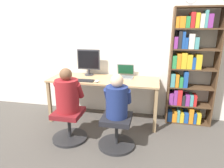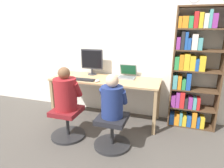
{
  "view_description": "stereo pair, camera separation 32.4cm",
  "coord_description": "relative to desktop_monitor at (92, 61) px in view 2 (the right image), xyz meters",
  "views": [
    {
      "loc": [
        0.84,
        -2.92,
        1.68
      ],
      "look_at": [
        0.19,
        0.12,
        0.75
      ],
      "focal_mm": 32.0,
      "sensor_mm": 36.0,
      "label": 1
    },
    {
      "loc": [
        1.16,
        -2.84,
        1.68
      ],
      "look_at": [
        0.19,
        0.12,
        0.75
      ],
      "focal_mm": 32.0,
      "sensor_mm": 36.0,
      "label": 2
    }
  ],
  "objects": [
    {
      "name": "laptop",
      "position": [
        0.68,
        -0.01,
        -0.21
      ],
      "size": [
        0.31,
        0.31,
        0.23
      ],
      "color": "gray",
      "rests_on": "desk"
    },
    {
      "name": "desktop_monitor",
      "position": [
        0.0,
        0.0,
        0.0
      ],
      "size": [
        0.43,
        0.17,
        0.48
      ],
      "color": "#333338",
      "rests_on": "desk"
    },
    {
      "name": "office_chair_left",
      "position": [
        -0.01,
        -0.97,
        -0.78
      ],
      "size": [
        0.53,
        0.53,
        0.46
      ],
      "color": "#262628",
      "rests_on": "ground_plane"
    },
    {
      "name": "person_at_monitor",
      "position": [
        -0.01,
        -0.97,
        -0.29
      ],
      "size": [
        0.41,
        0.34,
        0.64
      ],
      "color": "maroon",
      "rests_on": "office_chair_left"
    },
    {
      "name": "computer_mouse_by_keyboard",
      "position": [
        0.28,
        -0.44,
        -0.24
      ],
      "size": [
        0.07,
        0.1,
        0.04
      ],
      "color": "silver",
      "rests_on": "desk"
    },
    {
      "name": "person_at_laptop",
      "position": [
        0.72,
        -1.0,
        -0.31
      ],
      "size": [
        0.37,
        0.31,
        0.6
      ],
      "color": "navy",
      "rests_on": "office_chair_right"
    },
    {
      "name": "bookshelf",
      "position": [
        1.74,
        -0.02,
        -0.07
      ],
      "size": [
        0.75,
        0.3,
        1.95
      ],
      "color": "#513823",
      "rests_on": "ground_plane"
    },
    {
      "name": "keyboard",
      "position": [
        -0.0,
        -0.42,
        -0.24
      ],
      "size": [
        0.44,
        0.13,
        0.03
      ],
      "color": "#232326",
      "rests_on": "desk"
    },
    {
      "name": "desk",
      "position": [
        0.34,
        -0.21,
        -0.33
      ],
      "size": [
        1.9,
        0.67,
        0.77
      ],
      "color": "tan",
      "rests_on": "ground_plane"
    },
    {
      "name": "office_chair_right",
      "position": [
        0.72,
        -1.0,
        -0.78
      ],
      "size": [
        0.53,
        0.53,
        0.46
      ],
      "color": "#262628",
      "rests_on": "ground_plane"
    },
    {
      "name": "ground_plane",
      "position": [
        0.34,
        -0.54,
        -1.02
      ],
      "size": [
        14.0,
        14.0,
        0.0
      ],
      "primitive_type": "plane",
      "color": "#4C4742"
    },
    {
      "name": "wall_back",
      "position": [
        0.34,
        0.19,
        0.28
      ],
      "size": [
        10.0,
        0.05,
        2.6
      ],
      "color": "white",
      "rests_on": "ground_plane"
    }
  ]
}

